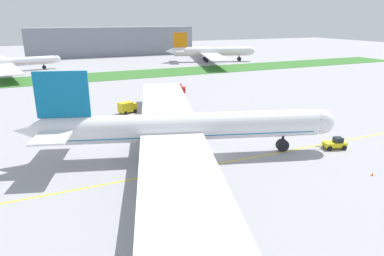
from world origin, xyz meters
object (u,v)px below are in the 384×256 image
(traffic_cone_near_nose, at_px, (372,174))
(service_truck_baggage_loader, at_px, (177,88))
(pushback_tug, at_px, (335,144))
(ground_crew_wingwalker_port, at_px, (209,244))
(parked_airliner_far_centre, at_px, (3,63))
(parked_airliner_far_right, at_px, (210,52))
(airliner_foreground, at_px, (179,128))
(service_truck_fuel_bowser, at_px, (127,107))

(traffic_cone_near_nose, bearing_deg, service_truck_baggage_loader, 94.28)
(pushback_tug, bearing_deg, ground_crew_wingwalker_port, -153.52)
(parked_airliner_far_centre, height_order, parked_airliner_far_right, parked_airliner_far_right)
(service_truck_baggage_loader, height_order, parked_airliner_far_centre, parked_airliner_far_centre)
(parked_airliner_far_right, bearing_deg, parked_airliner_far_centre, 178.79)
(service_truck_baggage_loader, distance_m, parked_airliner_far_centre, 93.85)
(traffic_cone_near_nose, relative_size, parked_airliner_far_centre, 0.01)
(pushback_tug, relative_size, parked_airliner_far_centre, 0.07)
(airliner_foreground, relative_size, pushback_tug, 15.12)
(ground_crew_wingwalker_port, bearing_deg, traffic_cone_near_nose, 11.20)
(pushback_tug, bearing_deg, parked_airliner_far_right, 73.15)
(service_truck_fuel_bowser, xyz_separation_m, parked_airliner_far_right, (69.89, 91.34, 3.87))
(traffic_cone_near_nose, distance_m, parked_airliner_far_right, 150.54)
(traffic_cone_near_nose, xyz_separation_m, service_truck_fuel_bowser, (-26.10, 52.59, 1.29))
(pushback_tug, bearing_deg, service_truck_fuel_bowser, 125.77)
(parked_airliner_far_right, bearing_deg, airliner_foreground, -118.87)
(pushback_tug, xyz_separation_m, ground_crew_wingwalker_port, (-35.39, -17.63, 0.03))
(traffic_cone_near_nose, xyz_separation_m, service_truck_baggage_loader, (-5.25, 70.16, 1.35))
(airliner_foreground, bearing_deg, pushback_tug, -16.90)
(pushback_tug, distance_m, service_truck_baggage_loader, 59.50)
(parked_airliner_far_right, bearing_deg, ground_crew_wingwalker_port, -116.70)
(pushback_tug, xyz_separation_m, service_truck_baggage_loader, (-8.88, 58.83, 0.64))
(parked_airliner_far_centre, bearing_deg, ground_crew_wingwalker_port, -79.40)
(service_truck_baggage_loader, relative_size, service_truck_fuel_bowser, 1.09)
(service_truck_fuel_bowser, height_order, parked_airliner_far_centre, parked_airliner_far_centre)
(airliner_foreground, xyz_separation_m, pushback_tug, (28.22, -8.57, -4.27))
(airliner_foreground, bearing_deg, parked_airliner_far_right, 61.13)
(airliner_foreground, xyz_separation_m, service_truck_fuel_bowser, (-1.51, 32.68, -3.69))
(service_truck_fuel_bowser, height_order, parked_airliner_far_right, parked_airliner_far_right)
(traffic_cone_near_nose, xyz_separation_m, parked_airliner_far_right, (43.79, 143.93, 5.16))
(service_truck_fuel_bowser, distance_m, parked_airliner_far_right, 115.08)
(service_truck_baggage_loader, bearing_deg, ground_crew_wingwalker_port, -109.13)
(service_truck_baggage_loader, distance_m, parked_airliner_far_right, 88.67)
(service_truck_baggage_loader, bearing_deg, traffic_cone_near_nose, -85.72)
(airliner_foreground, height_order, parked_airliner_far_right, parked_airliner_far_right)
(pushback_tug, bearing_deg, traffic_cone_near_nose, -107.72)
(pushback_tug, height_order, ground_crew_wingwalker_port, pushback_tug)
(service_truck_baggage_loader, xyz_separation_m, parked_airliner_far_centre, (-55.04, 75.97, 2.60))
(pushback_tug, bearing_deg, parked_airliner_far_centre, 115.37)
(airliner_foreground, relative_size, ground_crew_wingwalker_port, 53.51)
(airliner_foreground, bearing_deg, traffic_cone_near_nose, -38.99)
(service_truck_fuel_bowser, bearing_deg, airliner_foreground, -87.36)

